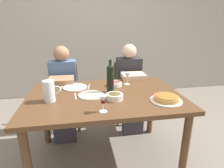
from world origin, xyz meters
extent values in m
plane|color=slate|center=(0.00, 0.00, 0.00)|extent=(8.00, 8.00, 0.00)
cube|color=#B2ADA3|center=(0.00, 2.07, 1.40)|extent=(8.00, 0.10, 2.80)
cube|color=brown|center=(0.00, 0.00, 0.74)|extent=(1.50, 1.00, 0.04)
cylinder|color=brown|center=(-0.67, -0.42, 0.36)|extent=(0.07, 0.07, 0.72)
cylinder|color=brown|center=(0.67, -0.42, 0.36)|extent=(0.07, 0.07, 0.72)
cylinder|color=brown|center=(-0.67, 0.42, 0.36)|extent=(0.07, 0.07, 0.72)
cylinder|color=brown|center=(0.67, 0.42, 0.36)|extent=(0.07, 0.07, 0.72)
cylinder|color=black|center=(0.07, 0.06, 0.88)|extent=(0.07, 0.07, 0.24)
sphere|color=black|center=(0.07, 0.06, 1.01)|extent=(0.07, 0.07, 0.07)
cylinder|color=black|center=(0.07, 0.06, 1.06)|extent=(0.03, 0.03, 0.08)
cylinder|color=black|center=(0.07, 0.06, 0.87)|extent=(0.07, 0.07, 0.08)
cylinder|color=silver|center=(-0.51, -0.07, 0.86)|extent=(0.10, 0.10, 0.19)
cylinder|color=silver|center=(-0.51, -0.07, 0.82)|extent=(0.09, 0.09, 0.12)
torus|color=silver|center=(-0.44, -0.07, 0.87)|extent=(0.07, 0.01, 0.07)
cylinder|color=silver|center=(0.53, -0.25, 0.77)|extent=(0.29, 0.29, 0.01)
cylinder|color=#C18E47|center=(0.53, -0.25, 0.79)|extent=(0.22, 0.22, 0.03)
ellipsoid|color=#9E6028|center=(0.53, -0.25, 0.81)|extent=(0.20, 0.20, 0.02)
cylinder|color=white|center=(0.15, 0.25, 0.78)|extent=(0.16, 0.16, 0.04)
ellipsoid|color=#B2382D|center=(0.15, 0.25, 0.80)|extent=(0.13, 0.13, 0.03)
cylinder|color=silver|center=(0.08, -0.13, 0.79)|extent=(0.15, 0.15, 0.06)
ellipsoid|color=brown|center=(0.08, -0.13, 0.81)|extent=(0.13, 0.13, 0.04)
cylinder|color=silver|center=(0.30, 0.28, 0.76)|extent=(0.06, 0.06, 0.00)
cylinder|color=silver|center=(0.30, 0.28, 0.80)|extent=(0.01, 0.01, 0.08)
cone|color=silver|center=(0.30, 0.28, 0.87)|extent=(0.07, 0.07, 0.06)
cylinder|color=silver|center=(-0.06, -0.36, 0.76)|extent=(0.06, 0.06, 0.00)
cylinder|color=silver|center=(-0.06, -0.36, 0.80)|extent=(0.01, 0.01, 0.07)
cone|color=silver|center=(-0.06, -0.36, 0.87)|extent=(0.06, 0.06, 0.07)
cylinder|color=#470A14|center=(-0.06, -0.36, 0.85)|extent=(0.03, 0.03, 0.02)
cylinder|color=white|center=(-0.29, 0.26, 0.77)|extent=(0.26, 0.26, 0.01)
cylinder|color=silver|center=(-0.13, 0.00, 0.77)|extent=(0.25, 0.25, 0.01)
cube|color=silver|center=(-0.44, 0.26, 0.76)|extent=(0.03, 0.16, 0.00)
cube|color=silver|center=(-0.14, 0.26, 0.76)|extent=(0.04, 0.18, 0.00)
cube|color=silver|center=(0.02, 0.00, 0.76)|extent=(0.03, 0.18, 0.00)
cube|color=silver|center=(-0.28, 0.00, 0.76)|extent=(0.03, 0.16, 0.00)
cube|color=brown|center=(-0.45, 0.79, 0.46)|extent=(0.40, 0.40, 0.02)
cube|color=brown|center=(-0.45, 0.97, 0.67)|extent=(0.36, 0.03, 0.40)
cylinder|color=brown|center=(-0.62, 0.62, 0.23)|extent=(0.04, 0.04, 0.45)
cylinder|color=brown|center=(-0.28, 0.61, 0.23)|extent=(0.04, 0.04, 0.45)
cylinder|color=brown|center=(-0.62, 0.96, 0.23)|extent=(0.04, 0.04, 0.45)
cylinder|color=brown|center=(-0.28, 0.95, 0.23)|extent=(0.04, 0.04, 0.45)
cube|color=#4C6B93|center=(-0.45, 0.75, 0.72)|extent=(0.34, 0.20, 0.50)
sphere|color=#9E7051|center=(-0.45, 0.75, 1.06)|extent=(0.20, 0.20, 0.20)
cube|color=#33333D|center=(-0.45, 0.56, 0.47)|extent=(0.31, 0.38, 0.14)
cube|color=#33333D|center=(-0.45, 0.41, 0.20)|extent=(0.27, 0.12, 0.40)
cube|color=#9E7051|center=(-0.45, 0.47, 0.79)|extent=(0.29, 0.24, 0.06)
cube|color=brown|center=(0.45, 0.82, 0.46)|extent=(0.42, 0.42, 0.02)
cube|color=brown|center=(0.46, 1.01, 0.67)|extent=(0.36, 0.05, 0.40)
cylinder|color=brown|center=(0.27, 0.66, 0.23)|extent=(0.04, 0.04, 0.45)
cylinder|color=brown|center=(0.61, 0.65, 0.23)|extent=(0.04, 0.04, 0.45)
cylinder|color=brown|center=(0.29, 1.00, 0.23)|extent=(0.04, 0.04, 0.45)
cylinder|color=brown|center=(0.63, 0.99, 0.23)|extent=(0.04, 0.04, 0.45)
cube|color=#2D2D33|center=(0.45, 0.78, 0.72)|extent=(0.35, 0.21, 0.50)
sphere|color=beige|center=(0.45, 0.78, 1.06)|extent=(0.20, 0.20, 0.20)
cube|color=#33333D|center=(0.44, 0.59, 0.47)|extent=(0.32, 0.39, 0.14)
cube|color=#33333D|center=(0.44, 0.44, 0.20)|extent=(0.28, 0.13, 0.40)
cube|color=beige|center=(0.44, 0.50, 0.79)|extent=(0.30, 0.25, 0.06)
camera|label=1|loc=(-0.22, -1.70, 1.44)|focal=29.92mm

